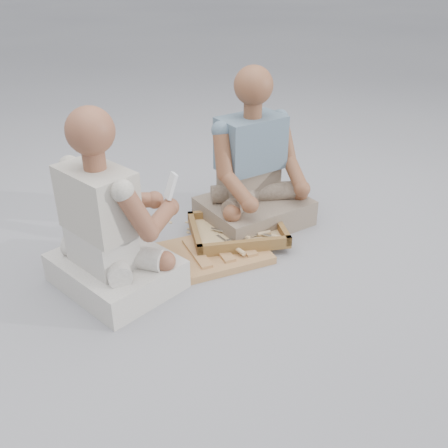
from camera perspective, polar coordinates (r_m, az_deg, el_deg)
name	(u,v)px	position (r m, az deg, el deg)	size (l,w,h in m)	color
ground	(234,296)	(2.21, 1.21, -8.18)	(60.00, 60.00, 0.00)	gray
carved_panel	(209,254)	(2.46, -1.71, -3.48)	(0.55, 0.37, 0.04)	brown
tool_tray	(237,231)	(2.58, 1.53, -0.78)	(0.55, 0.48, 0.06)	brown
chisel_0	(274,236)	(2.52, 5.76, -1.43)	(0.16, 0.18, 0.02)	silver
chisel_1	(227,221)	(2.65, 0.37, 0.38)	(0.09, 0.21, 0.02)	silver
chisel_2	(250,225)	(2.62, 3.03, -0.08)	(0.14, 0.19, 0.02)	silver
chisel_3	(237,249)	(2.42, 1.47, -2.84)	(0.06, 0.22, 0.02)	silver
chisel_4	(260,234)	(2.54, 4.12, -1.15)	(0.22, 0.04, 0.02)	silver
chisel_5	(259,226)	(2.61, 3.99, -0.28)	(0.22, 0.08, 0.02)	silver
chisel_6	(239,236)	(2.51, 1.77, -1.33)	(0.14, 0.19, 0.02)	silver
chisel_7	(253,232)	(2.54, 3.38, -0.90)	(0.22, 0.04, 0.02)	silver
chisel_8	(228,219)	(2.66, 0.42, 0.52)	(0.09, 0.21, 0.02)	silver
chisel_9	(238,217)	(2.70, 1.67, 0.85)	(0.07, 0.22, 0.02)	silver
chisel_10	(245,217)	(2.70, 2.39, 0.82)	(0.21, 0.09, 0.02)	silver
wood_chip_0	(189,229)	(2.72, -4.04, -0.56)	(0.02, 0.01, 0.00)	tan
wood_chip_1	(245,223)	(2.78, 2.37, 0.14)	(0.02, 0.01, 0.00)	tan
wood_chip_2	(170,222)	(2.79, -6.13, 0.18)	(0.02, 0.01, 0.00)	tan
wood_chip_3	(262,246)	(2.57, 4.36, -2.48)	(0.02, 0.01, 0.00)	tan
wood_chip_4	(270,227)	(2.74, 5.25, -0.35)	(0.02, 0.01, 0.00)	tan
wood_chip_5	(187,222)	(2.79, -4.23, 0.21)	(0.02, 0.01, 0.00)	tan
wood_chip_6	(218,232)	(2.69, -0.63, -0.88)	(0.02, 0.01, 0.00)	tan
wood_chip_7	(225,254)	(2.49, 0.09, -3.48)	(0.02, 0.01, 0.00)	tan
wood_chip_8	(188,232)	(2.69, -4.11, -0.97)	(0.02, 0.01, 0.00)	tan
wood_chip_9	(247,240)	(2.61, 2.68, -1.84)	(0.02, 0.01, 0.00)	tan
craftsman	(110,230)	(2.19, -12.89, -0.67)	(0.62, 0.64, 0.82)	beige
companion	(254,175)	(2.68, 3.42, 5.63)	(0.60, 0.50, 0.85)	gray
mobile_phone	(171,186)	(2.26, -6.09, 4.36)	(0.06, 0.05, 0.12)	silver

